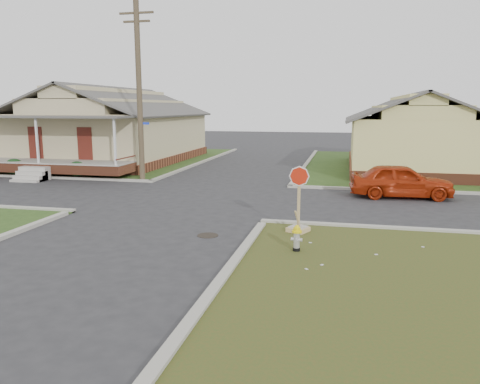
% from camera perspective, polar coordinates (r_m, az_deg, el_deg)
% --- Properties ---
extents(ground, '(120.00, 120.00, 0.00)m').
position_cam_1_polar(ground, '(15.42, -11.29, -4.25)').
color(ground, '#27272A').
rests_on(ground, ground).
extents(verge_far_left, '(19.00, 19.00, 0.05)m').
position_cam_1_polar(verge_far_left, '(37.16, -18.35, 3.92)').
color(verge_far_left, '#284217').
rests_on(verge_far_left, ground).
extents(curbs, '(80.00, 40.00, 0.12)m').
position_cam_1_polar(curbs, '(19.97, -5.45, -0.78)').
color(curbs, '#A09D90').
rests_on(curbs, ground).
extents(manhole, '(0.64, 0.64, 0.01)m').
position_cam_1_polar(manhole, '(14.21, -3.96, -5.30)').
color(manhole, black).
rests_on(manhole, ground).
extents(corner_house, '(10.10, 15.50, 5.30)m').
position_cam_1_polar(corner_house, '(34.37, -15.38, 7.37)').
color(corner_house, brown).
rests_on(corner_house, ground).
extents(side_house_yellow, '(7.60, 11.60, 4.70)m').
position_cam_1_polar(side_house_yellow, '(30.38, 20.20, 6.60)').
color(side_house_yellow, brown).
rests_on(side_house_yellow, ground).
extents(utility_pole, '(1.80, 0.28, 9.00)m').
position_cam_1_polar(utility_pole, '(24.79, -12.19, 12.02)').
color(utility_pole, '#403425').
rests_on(utility_pole, ground).
extents(fire_hydrant, '(0.27, 0.27, 0.71)m').
position_cam_1_polar(fire_hydrant, '(12.53, 6.93, -5.42)').
color(fire_hydrant, black).
rests_on(fire_hydrant, ground).
extents(stop_sign, '(0.58, 0.56, 2.04)m').
position_cam_1_polar(stop_sign, '(14.43, 7.13, -3.13)').
color(stop_sign, tan).
rests_on(stop_sign, ground).
extents(red_sedan, '(4.36, 1.98, 1.45)m').
position_cam_1_polar(red_sedan, '(21.12, 19.04, 1.31)').
color(red_sedan, '#A5280B').
rests_on(red_sedan, ground).
extents(hedge_left, '(1.28, 1.05, 0.98)m').
position_cam_1_polar(hedge_left, '(29.17, -25.79, 2.82)').
color(hedge_left, '#163D1B').
rests_on(hedge_left, verge_far_left).
extents(hedge_right, '(1.23, 1.01, 0.94)m').
position_cam_1_polar(hedge_right, '(26.90, -19.22, 2.68)').
color(hedge_right, '#163D1B').
rests_on(hedge_right, verge_far_left).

